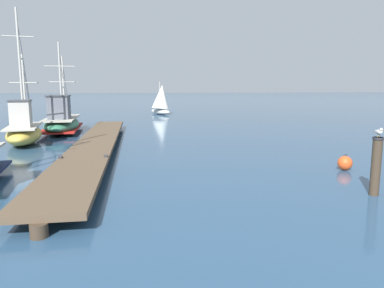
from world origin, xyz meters
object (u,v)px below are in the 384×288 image
fishing_boat_0 (24,130)px  distant_sailboat (161,100)px  mooring_piling (376,165)px  mooring_buoy (345,163)px  perched_seagull (379,132)px  fishing_boat_1 (62,121)px

fishing_boat_0 → distant_sailboat: (8.62, 20.08, 0.86)m
distant_sailboat → mooring_piling: bearing=-83.0°
mooring_buoy → mooring_piling: bearing=-107.6°
mooring_buoy → distant_sailboat: 28.71m
fishing_boat_0 → mooring_piling: bearing=-41.9°
perched_seagull → mooring_piling: bearing=-98.2°
fishing_boat_1 → mooring_buoy: size_ratio=12.30×
fishing_boat_1 → distant_sailboat: 16.89m
fishing_boat_0 → fishing_boat_1: size_ratio=0.96×
fishing_boat_0 → distant_sailboat: fishing_boat_0 is taller
mooring_piling → mooring_buoy: 3.18m
distant_sailboat → mooring_buoy: bearing=-80.4°
fishing_boat_1 → fishing_boat_0: bearing=-100.5°
fishing_boat_1 → mooring_buoy: bearing=-46.8°
mooring_piling → perched_seagull: size_ratio=4.31×
mooring_piling → mooring_buoy: size_ratio=2.76×
mooring_piling → perched_seagull: (0.00, 0.01, 0.93)m
perched_seagull → fishing_boat_1: bearing=125.4°
mooring_piling → distant_sailboat: distant_sailboat is taller
fishing_boat_0 → fishing_boat_1: (0.94, 5.06, -0.02)m
fishing_boat_0 → distant_sailboat: 21.87m
mooring_piling → fishing_boat_1: bearing=125.4°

